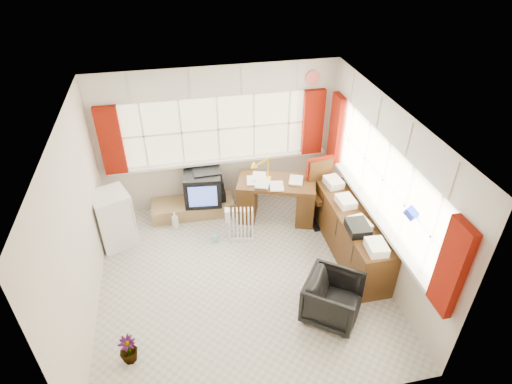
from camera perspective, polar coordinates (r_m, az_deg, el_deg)
ground at (r=6.36m, az=-1.95°, el=-11.42°), size 4.00×4.00×0.00m
room_walls at (r=5.39m, az=-2.26°, el=-0.24°), size 4.00×4.00×4.00m
window_back at (r=7.32m, az=-4.81°, el=4.66°), size 3.70×0.12×3.60m
window_right at (r=6.27m, az=15.66°, el=-2.33°), size 0.12×3.70×3.60m
curtains at (r=6.36m, az=4.55°, el=5.05°), size 3.83×3.83×1.15m
overhead_cabinets at (r=6.08m, az=5.26°, el=11.89°), size 3.98×3.98×0.48m
desk at (r=7.22m, az=2.71°, el=-0.76°), size 1.41×0.99×0.77m
desk_lamp at (r=6.96m, az=1.64°, el=3.87°), size 0.16×0.14×0.42m
task_chair at (r=7.18m, az=8.67°, el=0.48°), size 0.53×0.56×1.13m
office_chair at (r=5.76m, az=10.22°, el=-13.83°), size 0.96×0.96×0.63m
radiator at (r=6.85m, az=-1.99°, el=-4.71°), size 0.42×0.22×0.60m
credenza at (r=6.65m, az=12.54°, el=-5.40°), size 0.50×2.00×0.85m
file_tray at (r=6.10m, az=13.43°, el=-4.65°), size 0.31×0.38×0.12m
tv_bench at (r=7.55m, az=-8.42°, el=-2.05°), size 1.40×0.50×0.25m
crt_tv at (r=7.32m, az=-7.10°, el=0.65°), size 0.67×0.63×0.56m
hifi_stack at (r=7.35m, az=-6.43°, el=0.78°), size 0.56×0.37×0.58m
mini_fridge at (r=7.03m, az=-18.48°, el=-3.38°), size 0.70×0.70×0.92m
spray_bottle_a at (r=7.26m, az=-10.76°, el=-3.71°), size 0.14×0.14×0.31m
spray_bottle_b at (r=6.93m, az=-5.54°, el=-6.00°), size 0.11×0.11×0.18m
flower_vase at (r=5.56m, az=-16.67°, el=-19.47°), size 0.27×0.27×0.38m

